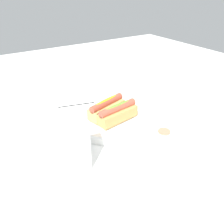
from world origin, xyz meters
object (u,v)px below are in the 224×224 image
at_px(paper_towel_roll, 161,152).
at_px(napkin_box, 69,148).
at_px(chopstick_near, 84,103).
at_px(hotdog_front, 107,108).
at_px(hotdog_back, 118,113).
at_px(water_glass, 153,95).
at_px(serving_bowl, 112,120).

distance_m(paper_towel_roll, napkin_box, 0.25).
xyz_separation_m(paper_towel_roll, napkin_box, (0.21, -0.13, 0.01)).
bearing_deg(chopstick_near, hotdog_front, 109.87).
distance_m(hotdog_back, chopstick_near, 0.23).
bearing_deg(paper_towel_roll, napkin_box, -33.15).
height_order(hotdog_front, chopstick_near, hotdog_front).
bearing_deg(hotdog_back, paper_towel_roll, 84.71).
relative_size(hotdog_front, water_glass, 1.75).
bearing_deg(water_glass, paper_towel_roll, 50.97).
distance_m(water_glass, chopstick_near, 0.30).
bearing_deg(water_glass, hotdog_front, 3.00).
xyz_separation_m(hotdog_front, hotdog_back, (-0.01, 0.05, 0.00)).
height_order(serving_bowl, water_glass, water_glass).
bearing_deg(napkin_box, chopstick_near, -107.41).
distance_m(serving_bowl, chopstick_near, 0.20).
bearing_deg(water_glass, napkin_box, 20.86).
relative_size(serving_bowl, hotdog_back, 1.76).
bearing_deg(serving_bowl, water_glass, -170.44).
distance_m(serving_bowl, hotdog_back, 0.05).
distance_m(hotdog_front, hotdog_back, 0.05).
distance_m(serving_bowl, water_glass, 0.24).
distance_m(hotdog_back, paper_towel_roll, 0.24).
distance_m(hotdog_back, napkin_box, 0.25).
relative_size(napkin_box, chopstick_near, 0.68).
relative_size(hotdog_back, chopstick_near, 0.71).
relative_size(hotdog_back, paper_towel_roll, 1.16).
height_order(hotdog_front, napkin_box, napkin_box).
height_order(hotdog_back, water_glass, hotdog_back).
height_order(hotdog_back, napkin_box, napkin_box).
distance_m(serving_bowl, napkin_box, 0.27).
bearing_deg(serving_bowl, hotdog_back, 103.21).
relative_size(hotdog_front, hotdog_back, 1.02).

